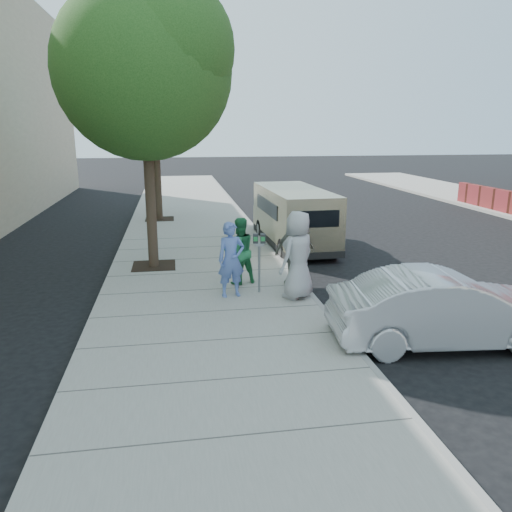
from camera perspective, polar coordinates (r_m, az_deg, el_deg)
name	(u,v)px	position (r m, az deg, el deg)	size (l,w,h in m)	color
ground	(246,293)	(12.29, -1.11, -4.27)	(120.00, 120.00, 0.00)	black
sidewalk	(206,292)	(12.17, -5.79, -4.16)	(5.00, 60.00, 0.15)	gray
curb_face	(303,287)	(12.55, 5.42, -3.58)	(0.12, 60.00, 0.16)	gray
tree_near	(145,64)	(14.03, -12.55, 20.67)	(4.62, 4.60, 7.53)	black
tree_far	(155,104)	(21.56, -11.44, 16.66)	(3.92, 3.80, 6.49)	black
parking_meter	(259,250)	(11.62, 0.37, 0.66)	(0.30, 0.15, 1.41)	gray
van	(293,216)	(16.96, 4.27, 4.56)	(1.96, 5.41, 1.98)	tan
sedan	(445,309)	(9.89, 20.82, -5.70)	(1.47, 4.22, 1.39)	silver
person_officer	(231,260)	(11.41, -2.85, -0.42)	(0.63, 0.42, 1.74)	#5B76C2
person_green_shirt	(239,251)	(12.37, -1.92, 0.59)	(0.81, 0.63, 1.67)	#2D8B4E
person_gray_shirt	(298,255)	(11.30, 4.80, 0.10)	(0.98, 0.64, 2.01)	#ADADAF
person_striped_polo	(295,251)	(12.21, 4.46, 0.58)	(1.03, 0.43, 1.75)	slate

